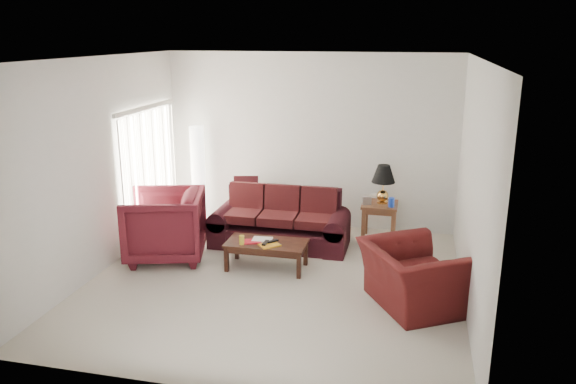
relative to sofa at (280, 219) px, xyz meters
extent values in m
plane|color=beige|center=(0.25, -1.36, -0.44)|extent=(5.00, 5.00, 0.00)
cube|color=silver|center=(-2.17, -0.06, 0.64)|extent=(0.10, 2.00, 2.16)
cube|color=black|center=(-0.79, 0.76, 0.26)|extent=(0.46, 0.30, 0.44)
cube|color=#B4B3B8|center=(1.33, 0.49, 0.25)|extent=(0.15, 0.08, 0.14)
cylinder|color=#1C3EBB|center=(1.72, 0.47, 0.26)|extent=(0.12, 0.12, 0.15)
cube|color=white|center=(1.43, 0.83, 0.26)|extent=(0.19, 0.21, 0.05)
imported|color=#481018|center=(-1.55, -0.90, 0.08)|extent=(1.41, 1.38, 1.04)
imported|color=#3D0E0E|center=(2.10, -1.64, -0.05)|extent=(1.52, 1.57, 0.78)
cube|color=#B41220|center=(-0.17, -0.97, -0.03)|extent=(0.31, 0.27, 0.01)
cube|color=silver|center=(-0.05, -0.87, -0.03)|extent=(0.30, 0.23, 0.02)
cube|color=orange|center=(0.11, -1.06, -0.03)|extent=(0.35, 0.34, 0.02)
cube|color=black|center=(0.05, -1.04, -0.01)|extent=(0.06, 0.19, 0.02)
cube|color=black|center=(0.13, -0.95, -0.01)|extent=(0.15, 0.17, 0.02)
cylinder|color=gold|center=(-0.29, -1.09, 0.02)|extent=(0.10, 0.10, 0.13)
camera|label=1|loc=(2.03, -8.22, 2.86)|focal=35.00mm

